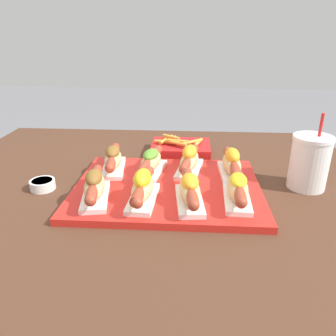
% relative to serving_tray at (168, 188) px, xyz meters
% --- Properties ---
extents(patio_table, '(1.28, 1.07, 0.69)m').
position_rel_serving_tray_xyz_m(patio_table, '(-0.05, 0.03, -0.36)').
color(patio_table, '#4C2D1E').
rests_on(patio_table, ground_plane).
extents(serving_tray, '(0.49, 0.38, 0.02)m').
position_rel_serving_tray_xyz_m(serving_tray, '(0.00, 0.00, 0.00)').
color(serving_tray, red).
rests_on(serving_tray, patio_table).
extents(hot_dog_0, '(0.09, 0.19, 0.07)m').
position_rel_serving_tray_xyz_m(hot_dog_0, '(-0.17, -0.09, 0.04)').
color(hot_dog_0, white).
rests_on(hot_dog_0, serving_tray).
extents(hot_dog_1, '(0.07, 0.20, 0.08)m').
position_rel_serving_tray_xyz_m(hot_dog_1, '(-0.05, -0.09, 0.04)').
color(hot_dog_1, white).
rests_on(hot_dog_1, serving_tray).
extents(hot_dog_2, '(0.07, 0.20, 0.07)m').
position_rel_serving_tray_xyz_m(hot_dog_2, '(0.06, -0.09, 0.04)').
color(hot_dog_2, white).
rests_on(hot_dog_2, serving_tray).
extents(hot_dog_3, '(0.07, 0.20, 0.07)m').
position_rel_serving_tray_xyz_m(hot_dog_3, '(0.17, -0.08, 0.04)').
color(hot_dog_3, white).
rests_on(hot_dog_3, serving_tray).
extents(hot_dog_4, '(0.08, 0.20, 0.07)m').
position_rel_serving_tray_xyz_m(hot_dog_4, '(-0.16, 0.09, 0.04)').
color(hot_dog_4, white).
rests_on(hot_dog_4, serving_tray).
extents(hot_dog_5, '(0.08, 0.19, 0.07)m').
position_rel_serving_tray_xyz_m(hot_dog_5, '(-0.05, 0.08, 0.04)').
color(hot_dog_5, white).
rests_on(hot_dog_5, serving_tray).
extents(hot_dog_6, '(0.09, 0.19, 0.08)m').
position_rel_serving_tray_xyz_m(hot_dog_6, '(0.06, 0.10, 0.04)').
color(hot_dog_6, white).
rests_on(hot_dog_6, serving_tray).
extents(hot_dog_7, '(0.07, 0.20, 0.08)m').
position_rel_serving_tray_xyz_m(hot_dog_7, '(0.18, 0.08, 0.04)').
color(hot_dog_7, white).
rests_on(hot_dog_7, serving_tray).
extents(sauce_bowl, '(0.07, 0.07, 0.03)m').
position_rel_serving_tray_xyz_m(sauce_bowl, '(-0.34, -0.01, 0.01)').
color(sauce_bowl, white).
rests_on(sauce_bowl, patio_table).
extents(drink_cup, '(0.10, 0.10, 0.21)m').
position_rel_serving_tray_xyz_m(drink_cup, '(0.37, 0.05, 0.06)').
color(drink_cup, white).
rests_on(drink_cup, patio_table).
extents(fries_basket, '(0.20, 0.15, 0.06)m').
position_rel_serving_tray_xyz_m(fries_basket, '(0.03, 0.29, 0.01)').
color(fries_basket, red).
rests_on(fries_basket, patio_table).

